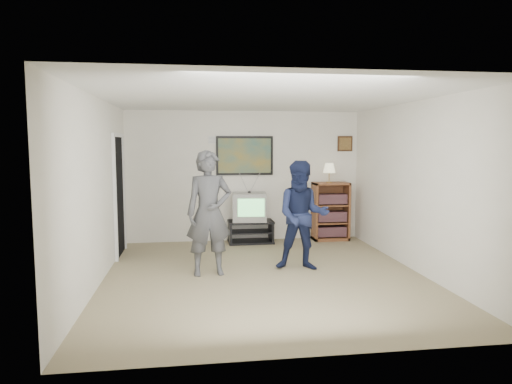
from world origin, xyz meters
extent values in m
cube|color=#857454|center=(0.00, 0.00, 0.00)|extent=(4.50, 5.00, 0.01)
cube|color=white|center=(0.00, 0.00, 2.50)|extent=(4.50, 5.00, 0.01)
cube|color=silver|center=(0.00, 2.50, 1.25)|extent=(4.50, 0.01, 2.50)
cube|color=silver|center=(-2.25, 0.00, 1.25)|extent=(0.01, 5.00, 2.50)
cube|color=silver|center=(2.25, 0.00, 1.25)|extent=(0.01, 5.00, 2.50)
cube|color=black|center=(0.08, 2.23, 0.41)|extent=(0.86, 0.48, 0.04)
cube|color=black|center=(0.08, 2.23, 0.02)|extent=(0.86, 0.48, 0.04)
cube|color=black|center=(-0.31, 2.23, 0.21)|extent=(0.04, 0.45, 0.43)
cube|color=black|center=(0.48, 2.23, 0.21)|extent=(0.04, 0.45, 0.43)
imported|color=#404144|center=(-0.77, 0.22, 0.89)|extent=(0.69, 0.49, 1.79)
imported|color=#151C3A|center=(0.61, 0.29, 0.82)|extent=(0.90, 0.77, 1.63)
cube|color=white|center=(-0.75, 0.46, 1.16)|extent=(0.04, 0.13, 0.04)
cube|color=white|center=(0.62, 0.51, 1.13)|extent=(0.07, 0.12, 0.03)
cube|color=black|center=(0.00, 2.48, 1.65)|extent=(1.10, 0.03, 0.75)
cube|color=white|center=(-0.55, 2.48, 1.95)|extent=(0.28, 0.02, 0.14)
cube|color=#351A10|center=(2.00, 2.48, 1.88)|extent=(0.30, 0.03, 0.30)
cube|color=black|center=(-2.23, 1.60, 1.00)|extent=(0.03, 0.85, 2.00)
camera|label=1|loc=(-1.00, -6.25, 1.88)|focal=32.00mm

